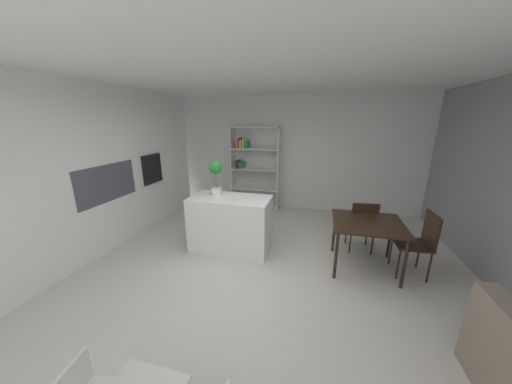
{
  "coord_description": "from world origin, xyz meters",
  "views": [
    {
      "loc": [
        0.89,
        -2.99,
        2.19
      ],
      "look_at": [
        -0.03,
        0.52,
        1.14
      ],
      "focal_mm": 17.57,
      "sensor_mm": 36.0,
      "label": 1
    }
  ],
  "objects_px": {
    "kitchen_island": "(231,224)",
    "open_bookshelf": "(253,166)",
    "dining_chair_window_side": "(421,239)",
    "potted_plant_on_island": "(216,174)",
    "dining_table": "(367,227)",
    "dining_chair_far": "(362,223)",
    "built_in_oven": "(152,169)"
  },
  "relations": [
    {
      "from": "kitchen_island",
      "to": "open_bookshelf",
      "type": "distance_m",
      "value": 2.27
    },
    {
      "from": "dining_chair_window_side",
      "to": "potted_plant_on_island",
      "type": "bearing_deg",
      "value": -94.38
    },
    {
      "from": "potted_plant_on_island",
      "to": "dining_table",
      "type": "relative_size",
      "value": 0.59
    },
    {
      "from": "open_bookshelf",
      "to": "dining_chair_window_side",
      "type": "bearing_deg",
      "value": -35.77
    },
    {
      "from": "open_bookshelf",
      "to": "dining_table",
      "type": "distance_m",
      "value": 3.25
    },
    {
      "from": "dining_chair_window_side",
      "to": "kitchen_island",
      "type": "bearing_deg",
      "value": -92.27
    },
    {
      "from": "kitchen_island",
      "to": "dining_chair_far",
      "type": "bearing_deg",
      "value": 11.84
    },
    {
      "from": "open_bookshelf",
      "to": "dining_chair_window_side",
      "type": "height_order",
      "value": "open_bookshelf"
    },
    {
      "from": "potted_plant_on_island",
      "to": "open_bookshelf",
      "type": "relative_size",
      "value": 0.29
    },
    {
      "from": "built_in_oven",
      "to": "dining_chair_far",
      "type": "distance_m",
      "value": 4.2
    },
    {
      "from": "built_in_oven",
      "to": "dining_chair_window_side",
      "type": "distance_m",
      "value": 4.94
    },
    {
      "from": "built_in_oven",
      "to": "kitchen_island",
      "type": "height_order",
      "value": "built_in_oven"
    },
    {
      "from": "dining_table",
      "to": "potted_plant_on_island",
      "type": "bearing_deg",
      "value": 176.36
    },
    {
      "from": "built_in_oven",
      "to": "dining_chair_far",
      "type": "bearing_deg",
      "value": -3.4
    },
    {
      "from": "dining_chair_window_side",
      "to": "built_in_oven",
      "type": "bearing_deg",
      "value": -100.2
    },
    {
      "from": "built_in_oven",
      "to": "kitchen_island",
      "type": "xyz_separation_m",
      "value": [
        1.98,
        -0.7,
        -0.73
      ]
    },
    {
      "from": "dining_table",
      "to": "dining_chair_far",
      "type": "height_order",
      "value": "dining_chair_far"
    },
    {
      "from": "built_in_oven",
      "to": "dining_table",
      "type": "height_order",
      "value": "built_in_oven"
    },
    {
      "from": "potted_plant_on_island",
      "to": "open_bookshelf",
      "type": "distance_m",
      "value": 2.07
    },
    {
      "from": "kitchen_island",
      "to": "potted_plant_on_island",
      "type": "height_order",
      "value": "potted_plant_on_island"
    },
    {
      "from": "dining_chair_window_side",
      "to": "dining_chair_far",
      "type": "relative_size",
      "value": 1.05
    },
    {
      "from": "kitchen_island",
      "to": "dining_chair_window_side",
      "type": "xyz_separation_m",
      "value": [
        2.87,
        -0.03,
        0.09
      ]
    },
    {
      "from": "potted_plant_on_island",
      "to": "open_bookshelf",
      "type": "height_order",
      "value": "open_bookshelf"
    },
    {
      "from": "potted_plant_on_island",
      "to": "open_bookshelf",
      "type": "bearing_deg",
      "value": 87.28
    },
    {
      "from": "potted_plant_on_island",
      "to": "dining_chair_window_side",
      "type": "relative_size",
      "value": 0.61
    },
    {
      "from": "potted_plant_on_island",
      "to": "dining_table",
      "type": "bearing_deg",
      "value": -3.64
    },
    {
      "from": "potted_plant_on_island",
      "to": "built_in_oven",
      "type": "bearing_deg",
      "value": 161.06
    },
    {
      "from": "open_bookshelf",
      "to": "dining_table",
      "type": "height_order",
      "value": "open_bookshelf"
    },
    {
      "from": "potted_plant_on_island",
      "to": "dining_chair_far",
      "type": "height_order",
      "value": "potted_plant_on_island"
    },
    {
      "from": "kitchen_island",
      "to": "dining_chair_far",
      "type": "relative_size",
      "value": 1.48
    },
    {
      "from": "potted_plant_on_island",
      "to": "dining_chair_far",
      "type": "distance_m",
      "value": 2.59
    },
    {
      "from": "dining_table",
      "to": "dining_chair_far",
      "type": "bearing_deg",
      "value": 88.93
    }
  ]
}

